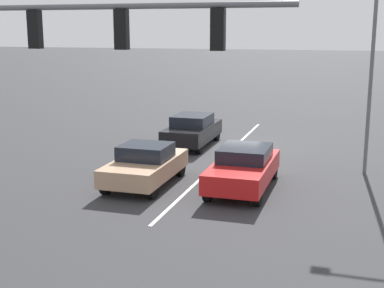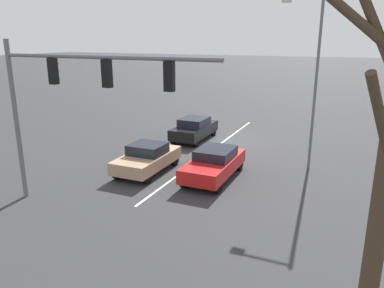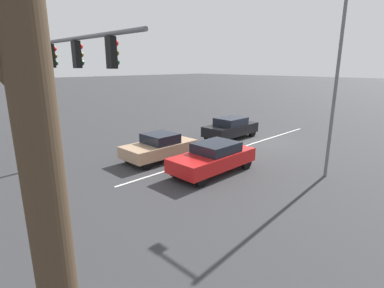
{
  "view_description": "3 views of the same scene",
  "coord_description": "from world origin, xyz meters",
  "px_view_note": "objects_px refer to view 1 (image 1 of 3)",
  "views": [
    {
      "loc": [
        -5.26,
        24.04,
        5.37
      ],
      "look_at": [
        -0.27,
        7.87,
        1.72
      ],
      "focal_mm": 50.0,
      "sensor_mm": 36.0,
      "label": 1
    },
    {
      "loc": [
        -7.67,
        22.62,
        6.54
      ],
      "look_at": [
        -0.36,
        6.16,
        1.41
      ],
      "focal_mm": 35.0,
      "sensor_mm": 36.0,
      "label": 2
    },
    {
      "loc": [
        -10.63,
        16.96,
        4.99
      ],
      "look_at": [
        -1.05,
        7.41,
        1.42
      ],
      "focal_mm": 28.0,
      "sensor_mm": 36.0,
      "label": 3
    }
  ],
  "objects_px": {
    "car_tan_midlane_front": "(145,165)",
    "street_lamp_left_shoulder": "(368,43)",
    "car_black_midlane_second": "(192,130)",
    "car_red_leftlane_front": "(244,167)",
    "traffic_signal_gantry": "(59,56)"
  },
  "relations": [
    {
      "from": "car_red_leftlane_front",
      "to": "street_lamp_left_shoulder",
      "type": "height_order",
      "value": "street_lamp_left_shoulder"
    },
    {
      "from": "car_tan_midlane_front",
      "to": "street_lamp_left_shoulder",
      "type": "relative_size",
      "value": 0.47
    },
    {
      "from": "traffic_signal_gantry",
      "to": "street_lamp_left_shoulder",
      "type": "bearing_deg",
      "value": -131.07
    },
    {
      "from": "street_lamp_left_shoulder",
      "to": "traffic_signal_gantry",
      "type": "bearing_deg",
      "value": 48.93
    },
    {
      "from": "car_black_midlane_second",
      "to": "traffic_signal_gantry",
      "type": "xyz_separation_m",
      "value": [
        0.02,
        11.38,
        3.95
      ]
    },
    {
      "from": "street_lamp_left_shoulder",
      "to": "car_tan_midlane_front",
      "type": "bearing_deg",
      "value": 28.11
    },
    {
      "from": "car_black_midlane_second",
      "to": "street_lamp_left_shoulder",
      "type": "relative_size",
      "value": 0.49
    },
    {
      "from": "car_tan_midlane_front",
      "to": "street_lamp_left_shoulder",
      "type": "distance_m",
      "value": 9.15
    },
    {
      "from": "car_tan_midlane_front",
      "to": "traffic_signal_gantry",
      "type": "relative_size",
      "value": 0.45
    },
    {
      "from": "car_red_leftlane_front",
      "to": "car_black_midlane_second",
      "type": "bearing_deg",
      "value": -58.68
    },
    {
      "from": "car_black_midlane_second",
      "to": "street_lamp_left_shoulder",
      "type": "height_order",
      "value": "street_lamp_left_shoulder"
    },
    {
      "from": "car_tan_midlane_front",
      "to": "street_lamp_left_shoulder",
      "type": "xyz_separation_m",
      "value": [
        -7.2,
        -3.85,
        4.15
      ]
    },
    {
      "from": "car_black_midlane_second",
      "to": "traffic_signal_gantry",
      "type": "distance_m",
      "value": 12.05
    },
    {
      "from": "traffic_signal_gantry",
      "to": "street_lamp_left_shoulder",
      "type": "relative_size",
      "value": 1.05
    },
    {
      "from": "car_red_leftlane_front",
      "to": "street_lamp_left_shoulder",
      "type": "distance_m",
      "value": 6.51
    }
  ]
}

